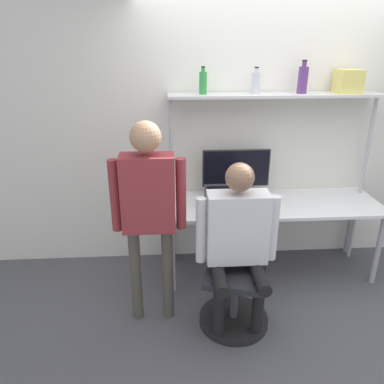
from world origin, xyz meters
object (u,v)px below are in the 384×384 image
(laptop, at_px, (224,204))
(person_seated, at_px, (238,235))
(storage_box, at_px, (348,81))
(office_chair, at_px, (235,289))
(person_standing, at_px, (148,201))
(monitor, at_px, (236,171))
(bottle_purple, at_px, (303,79))
(cell_phone, at_px, (257,212))
(bottle_clear, at_px, (256,82))
(bottle_green, at_px, (203,82))

(laptop, relative_size, person_seated, 0.25)
(laptop, distance_m, storage_box, 1.56)
(office_chair, distance_m, person_standing, 1.02)
(monitor, bearing_deg, bottle_purple, 1.67)
(cell_phone, height_order, office_chair, office_chair)
(bottle_purple, bearing_deg, cell_phone, -137.13)
(person_seated, bearing_deg, monitor, 81.43)
(person_seated, relative_size, bottle_clear, 5.97)
(office_chair, distance_m, person_seated, 0.52)
(person_seated, relative_size, storage_box, 6.51)
(bottle_purple, bearing_deg, bottle_green, 180.00)
(person_standing, bearing_deg, bottle_green, 59.73)
(office_chair, bearing_deg, person_standing, 172.78)
(person_seated, xyz_separation_m, person_standing, (-0.66, 0.13, 0.24))
(monitor, distance_m, laptop, 0.40)
(laptop, bearing_deg, cell_phone, -14.34)
(bottle_clear, bearing_deg, person_seated, -106.68)
(storage_box, bearing_deg, bottle_green, 180.00)
(bottle_clear, bearing_deg, laptop, -133.28)
(cell_phone, bearing_deg, person_seated, -116.89)
(monitor, distance_m, office_chair, 1.14)
(person_seated, height_order, person_standing, person_standing)
(laptop, xyz_separation_m, bottle_purple, (0.72, 0.32, 1.04))
(monitor, relative_size, storage_box, 3.08)
(laptop, height_order, cell_phone, laptop)
(office_chair, xyz_separation_m, bottle_clear, (0.27, 0.89, 1.52))
(bottle_clear, bearing_deg, office_chair, -106.83)
(cell_phone, xyz_separation_m, bottle_green, (-0.46, 0.39, 1.08))
(monitor, relative_size, bottle_clear, 2.83)
(bottle_green, bearing_deg, bottle_clear, 0.00)
(laptop, bearing_deg, person_seated, -88.31)
(laptop, bearing_deg, bottle_green, 117.73)
(monitor, distance_m, person_standing, 1.13)
(monitor, height_order, bottle_green, bottle_green)
(office_chair, height_order, person_seated, person_seated)
(office_chair, height_order, storage_box, storage_box)
(monitor, xyz_separation_m, bottle_clear, (0.14, 0.02, 0.82))
(cell_phone, xyz_separation_m, bottle_clear, (0.00, 0.39, 1.08))
(monitor, bearing_deg, person_standing, -135.14)
(monitor, relative_size, person_standing, 0.39)
(laptop, xyz_separation_m, bottle_green, (-0.17, 0.32, 1.02))
(bottle_green, height_order, storage_box, bottle_green)
(office_chair, relative_size, bottle_purple, 3.32)
(bottle_green, xyz_separation_m, storage_box, (1.30, 0.00, 0.00))
(person_seated, distance_m, bottle_clear, 1.40)
(bottle_purple, bearing_deg, storage_box, 0.00)
(laptop, relative_size, cell_phone, 2.25)
(cell_phone, bearing_deg, office_chair, -117.95)
(laptop, distance_m, bottle_clear, 1.11)
(cell_phone, distance_m, person_standing, 1.07)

